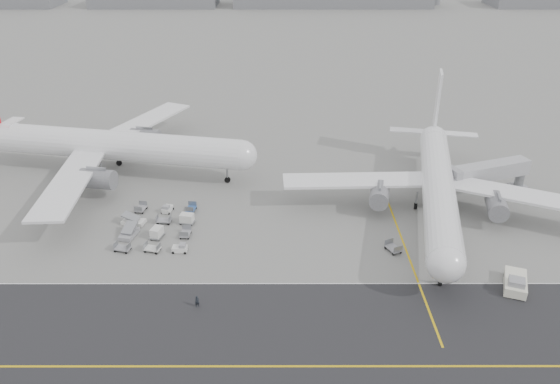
{
  "coord_description": "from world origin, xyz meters",
  "views": [
    {
      "loc": [
        10.4,
        -64.71,
        46.36
      ],
      "look_at": [
        10.46,
        12.0,
        7.25
      ],
      "focal_mm": 35.0,
      "sensor_mm": 36.0,
      "label": 1
    }
  ],
  "objects_px": {
    "airliner_b": "(438,184)",
    "jet_bridge": "(490,172)",
    "airliner_a": "(109,145)",
    "pushback_tug": "(515,283)",
    "ground_crew_a": "(197,302)"
  },
  "relations": [
    {
      "from": "airliner_b",
      "to": "jet_bridge",
      "type": "height_order",
      "value": "airliner_b"
    },
    {
      "from": "airliner_a",
      "to": "airliner_b",
      "type": "relative_size",
      "value": 1.11
    },
    {
      "from": "pushback_tug",
      "to": "jet_bridge",
      "type": "height_order",
      "value": "jet_bridge"
    },
    {
      "from": "airliner_a",
      "to": "ground_crew_a",
      "type": "height_order",
      "value": "airliner_a"
    },
    {
      "from": "pushback_tug",
      "to": "jet_bridge",
      "type": "xyz_separation_m",
      "value": [
        5.59,
        28.36,
        3.62
      ]
    },
    {
      "from": "airliner_b",
      "to": "pushback_tug",
      "type": "bearing_deg",
      "value": -63.49
    },
    {
      "from": "pushback_tug",
      "to": "airliner_b",
      "type": "bearing_deg",
      "value": 125.02
    },
    {
      "from": "ground_crew_a",
      "to": "airliner_a",
      "type": "bearing_deg",
      "value": 98.3
    },
    {
      "from": "pushback_tug",
      "to": "ground_crew_a",
      "type": "height_order",
      "value": "pushback_tug"
    },
    {
      "from": "pushback_tug",
      "to": "ground_crew_a",
      "type": "relative_size",
      "value": 4.59
    },
    {
      "from": "airliner_a",
      "to": "jet_bridge",
      "type": "height_order",
      "value": "airliner_a"
    },
    {
      "from": "airliner_a",
      "to": "ground_crew_a",
      "type": "relative_size",
      "value": 34.77
    },
    {
      "from": "airliner_a",
      "to": "airliner_b",
      "type": "distance_m",
      "value": 62.65
    },
    {
      "from": "airliner_a",
      "to": "jet_bridge",
      "type": "bearing_deg",
      "value": -86.8
    },
    {
      "from": "jet_bridge",
      "to": "pushback_tug",
      "type": "bearing_deg",
      "value": -121.07
    }
  ]
}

